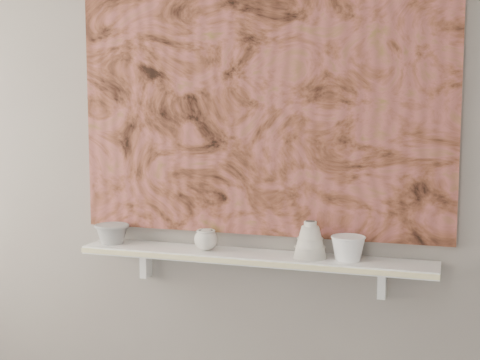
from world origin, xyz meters
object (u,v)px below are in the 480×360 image
at_px(bell_vessel, 310,239).
at_px(bowl_white, 348,248).
at_px(bowl_grey, 112,233).
at_px(painting, 259,95).
at_px(shelf, 253,257).
at_px(cup_cream, 206,240).

bearing_deg(bell_vessel, bowl_white, 0.00).
bearing_deg(bowl_grey, painting, 7.50).
bearing_deg(painting, bowl_grey, -172.50).
xyz_separation_m(shelf, bell_vessel, (0.23, 0.00, 0.08)).
height_order(shelf, cup_cream, cup_cream).
relative_size(shelf, bowl_white, 10.90).
relative_size(painting, bowl_grey, 10.38).
height_order(cup_cream, bowl_white, bowl_white).
relative_size(cup_cream, bell_vessel, 0.67).
distance_m(painting, bowl_grey, 0.84).
height_order(shelf, bell_vessel, bell_vessel).
bearing_deg(bowl_white, shelf, 180.00).
bearing_deg(cup_cream, bowl_grey, 180.00).
distance_m(shelf, bell_vessel, 0.24).
distance_m(bowl_grey, bell_vessel, 0.84).
distance_m(shelf, painting, 0.63).
bearing_deg(cup_cream, painting, 22.53).
distance_m(shelf, cup_cream, 0.20).
bearing_deg(painting, cup_cream, -157.47).
xyz_separation_m(cup_cream, bell_vessel, (0.42, 0.00, 0.03)).
distance_m(cup_cream, bell_vessel, 0.42).
relative_size(bell_vessel, bowl_white, 1.09).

